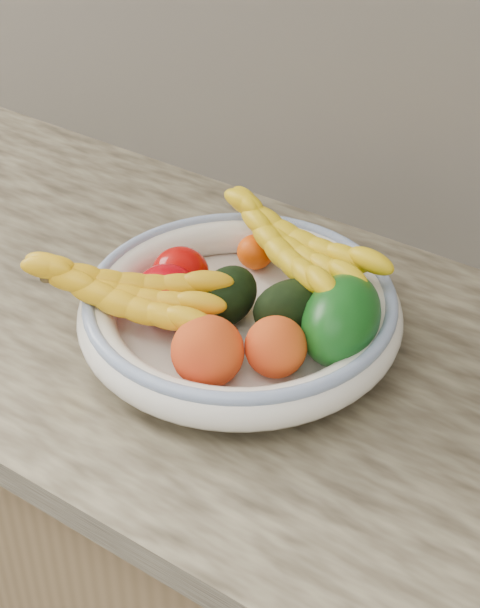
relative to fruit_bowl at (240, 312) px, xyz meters
name	(u,v)px	position (x,y,z in m)	size (l,w,h in m)	color
kitchen_counter	(249,556)	(0.00, 0.03, -0.48)	(2.44, 0.66, 1.40)	brown
fruit_bowl	(240,312)	(0.00, 0.00, 0.00)	(0.39, 0.39, 0.08)	white
clementine_back_left	(255,252)	(-0.05, 0.11, 0.01)	(0.05, 0.05, 0.04)	#FF5605
clementine_back_right	(321,277)	(0.05, 0.11, 0.01)	(0.05, 0.05, 0.05)	#FA4F05
tomato_left	(180,273)	(-0.10, 0.01, 0.01)	(0.07, 0.07, 0.06)	#BE0603
tomato_near_left	(166,295)	(-0.08, -0.04, 0.01)	(0.08, 0.08, 0.07)	#C4000A
avocado_center	(227,296)	(-0.02, 0.00, 0.02)	(0.07, 0.09, 0.07)	black
avocado_right	(294,308)	(0.06, 0.02, 0.02)	(0.07, 0.10, 0.07)	black
green_mango	(341,319)	(0.12, 0.02, 0.03)	(0.09, 0.13, 0.10)	#0E4C12
peach_front	(208,351)	(0.02, -0.10, 0.02)	(0.08, 0.08, 0.08)	orange
peach_right	(276,347)	(0.08, -0.05, 0.02)	(0.07, 0.07, 0.07)	orange
banana_bunch_back	(292,251)	(0.01, 0.10, 0.04)	(0.28, 0.11, 0.08)	yellow
banana_bunch_front	(123,297)	(-0.10, -0.09, 0.03)	(0.26, 0.11, 0.07)	yellow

